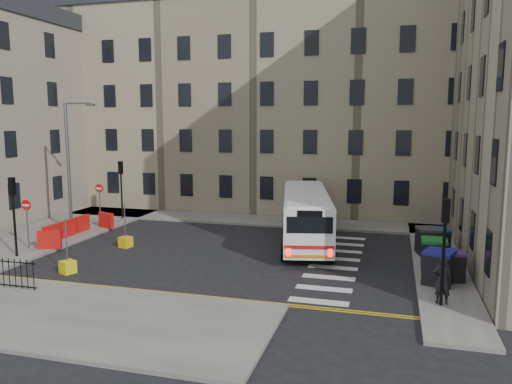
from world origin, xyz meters
The scene contains 22 objects.
ground centered at (0.00, 0.00, 0.00)m, with size 120.00×120.00×0.00m, color black.
pavement_north centered at (-6.00, 8.60, 0.07)m, with size 36.00×3.20×0.15m, color slate.
pavement_east centered at (9.00, 4.00, 0.07)m, with size 2.40×26.00×0.15m, color slate.
pavement_west centered at (-14.00, 1.00, 0.07)m, with size 6.00×22.00×0.15m, color slate.
pavement_sw centered at (-7.00, -10.00, 0.07)m, with size 20.00×6.00×0.15m, color slate.
terrace_north centered at (-7.00, 15.50, 8.62)m, with size 38.30×10.80×17.20m.
traffic_light_east centered at (8.60, -5.50, 2.87)m, with size 0.28×0.22×4.10m.
traffic_light_nw centered at (-12.00, 6.50, 2.87)m, with size 0.28×0.22×4.10m.
traffic_light_sw centered at (-12.00, -4.00, 2.87)m, with size 0.28×0.22×4.10m.
streetlamp centered at (-13.00, 2.00, 4.34)m, with size 0.50×0.22×8.14m.
no_entry_north centered at (-12.50, 4.50, 2.08)m, with size 0.60×0.08×3.00m.
no_entry_south centered at (-12.50, -2.50, 2.08)m, with size 0.60×0.08×3.00m.
roadworks_barriers centered at (-11.84, 0.50, 0.65)m, with size 1.66×6.26×1.00m.
bus centered at (1.86, 3.33, 1.71)m, with size 4.64×11.17×2.96m.
wheelie_bin_a centered at (8.70, -2.85, 0.88)m, with size 1.53×1.63×1.46m.
wheelie_bin_b centered at (9.23, -2.16, 0.80)m, with size 1.28×1.39×1.29m.
wheelie_bin_c centered at (8.65, -0.69, 0.89)m, with size 1.18×1.34×1.46m.
wheelie_bin_d centered at (8.56, 2.09, 0.86)m, with size 1.34×1.47×1.40m.
wheelie_bin_e centered at (9.20, 3.02, 0.77)m, with size 1.19×1.30×1.23m.
pedestrian centered at (8.63, -5.30, 1.08)m, with size 0.68×0.45×1.86m, color black.
bollard_yellow centered at (-7.78, -0.37, 0.30)m, with size 0.60×0.60×0.60m, color #ECB00D.
bollard_chevron centered at (-7.89, -5.43, 0.30)m, with size 0.60×0.60×0.60m, color yellow.
Camera 1 is at (6.66, -24.89, 7.11)m, focal length 35.00 mm.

